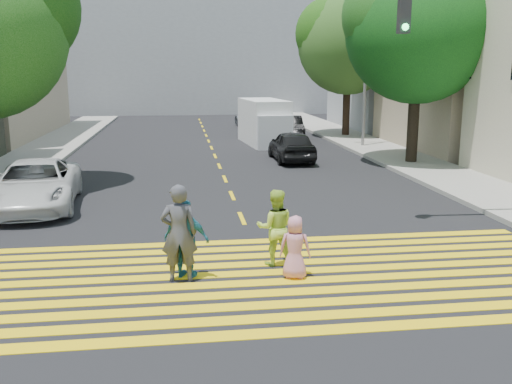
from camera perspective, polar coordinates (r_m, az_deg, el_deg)
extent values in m
plane|color=black|center=(10.45, 2.23, -10.99)|extent=(120.00, 120.00, 0.00)
cube|color=gray|center=(32.45, -19.78, 4.27)|extent=(3.00, 40.00, 0.15)
cube|color=gray|center=(26.80, 14.78, 3.07)|extent=(3.00, 60.00, 0.15)
cube|color=yellow|center=(9.37, 3.52, -13.80)|extent=(13.40, 0.35, 0.01)
cube|color=yellow|center=(9.86, 2.89, -12.42)|extent=(13.40, 0.35, 0.01)
cube|color=yellow|center=(10.36, 2.33, -11.18)|extent=(13.40, 0.35, 0.01)
cube|color=yellow|center=(10.86, 1.82, -10.04)|extent=(13.40, 0.35, 0.01)
cube|color=yellow|center=(11.36, 1.36, -9.01)|extent=(13.40, 0.35, 0.01)
cube|color=yellow|center=(11.87, 0.94, -8.06)|extent=(13.40, 0.35, 0.01)
cube|color=yellow|center=(12.38, 0.56, -7.19)|extent=(13.40, 0.35, 0.01)
cube|color=yellow|center=(12.90, 0.21, -6.39)|extent=(13.40, 0.35, 0.01)
cube|color=yellow|center=(13.41, -0.11, -5.65)|extent=(13.40, 0.35, 0.01)
cube|color=yellow|center=(13.93, -0.41, -4.97)|extent=(13.40, 0.35, 0.01)
cube|color=yellow|center=(16.08, -1.42, -2.64)|extent=(0.12, 1.40, 0.01)
cube|color=yellow|center=(18.99, -2.41, -0.35)|extent=(0.12, 1.40, 0.01)
cube|color=yellow|center=(21.92, -3.13, 1.33)|extent=(0.12, 1.40, 0.01)
cube|color=yellow|center=(24.86, -3.68, 2.61)|extent=(0.12, 1.40, 0.01)
cube|color=yellow|center=(27.82, -4.12, 3.61)|extent=(0.12, 1.40, 0.01)
cube|color=yellow|center=(30.78, -4.47, 4.43)|extent=(0.12, 1.40, 0.01)
cube|color=yellow|center=(33.76, -4.77, 5.10)|extent=(0.12, 1.40, 0.01)
cube|color=yellow|center=(36.73, -5.01, 5.66)|extent=(0.12, 1.40, 0.01)
cube|color=yellow|center=(39.71, -5.22, 6.14)|extent=(0.12, 1.40, 0.01)
cube|color=yellow|center=(42.69, -5.40, 6.55)|extent=(0.12, 1.40, 0.01)
cube|color=yellow|center=(45.68, -5.55, 6.91)|extent=(0.12, 1.40, 0.01)
cube|color=yellow|center=(48.67, -5.69, 7.22)|extent=(0.12, 1.40, 0.01)
cube|color=tan|center=(33.00, 23.31, 12.72)|extent=(10.00, 10.00, 10.00)
cube|color=gray|center=(42.85, 15.66, 12.88)|extent=(10.00, 10.00, 10.00)
cube|color=gray|center=(57.52, -6.15, 13.93)|extent=(30.00, 8.00, 12.00)
sphere|color=#0A3D0C|center=(21.70, -23.00, 16.76)|extent=(4.89, 4.89, 4.35)
cylinder|color=black|center=(25.92, 15.41, 6.22)|extent=(0.60, 0.60, 3.27)
sphere|color=black|center=(25.86, 15.93, 15.27)|extent=(7.62, 7.62, 6.15)
sphere|color=black|center=(26.43, 18.72, 17.03)|extent=(5.71, 5.71, 4.61)
sphere|color=#18470E|center=(25.58, 13.58, 16.81)|extent=(5.33, 5.33, 4.30)
cylinder|color=black|center=(36.01, 9.01, 7.99)|extent=(0.55, 0.55, 3.21)
sphere|color=#2B561B|center=(35.96, 9.23, 14.43)|extent=(7.56, 7.56, 6.11)
sphere|color=#09350D|center=(36.34, 11.27, 15.78)|extent=(5.67, 5.67, 4.58)
sphere|color=#113D0E|center=(35.79, 7.49, 15.47)|extent=(5.29, 5.29, 4.28)
imported|color=#3E3F46|center=(11.25, -7.71, -4.11)|extent=(0.73, 0.49, 1.96)
imported|color=#AED643|center=(12.13, 1.94, -3.57)|extent=(0.85, 0.69, 1.64)
imported|color=#C5798E|center=(11.42, 3.92, -5.53)|extent=(0.72, 0.57, 1.29)
imported|color=teal|center=(11.45, -6.97, -4.71)|extent=(1.02, 0.72, 1.60)
imported|color=silver|center=(18.39, -21.21, 0.68)|extent=(2.80, 5.33, 1.43)
imported|color=black|center=(26.19, 3.58, 4.65)|extent=(1.69, 4.17, 1.42)
imported|color=gray|center=(41.49, -0.12, 7.44)|extent=(2.77, 5.23, 1.44)
imported|color=black|center=(35.01, 3.41, 6.48)|extent=(1.79, 4.22, 1.35)
cube|color=white|center=(32.43, 0.76, 7.05)|extent=(2.42, 5.11, 2.48)
cube|color=silver|center=(30.36, 1.73, 6.04)|extent=(1.98, 1.36, 1.78)
cylinder|color=black|center=(30.61, 0.09, 5.07)|extent=(0.31, 0.71, 0.69)
cylinder|color=black|center=(31.00, 2.96, 5.14)|extent=(0.31, 0.71, 0.69)
cylinder|color=black|center=(34.08, -1.26, 5.78)|extent=(0.31, 0.71, 0.69)
cylinder|color=black|center=(34.43, 1.34, 5.85)|extent=(0.31, 0.71, 0.69)
cube|color=black|center=(15.30, 14.59, 16.76)|extent=(0.29, 0.29, 0.90)
sphere|color=#2CEE63|center=(15.13, 14.71, 15.67)|extent=(0.18, 0.18, 0.17)
cylinder|color=gray|center=(30.93, 10.90, 12.09)|extent=(0.15, 0.15, 8.40)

